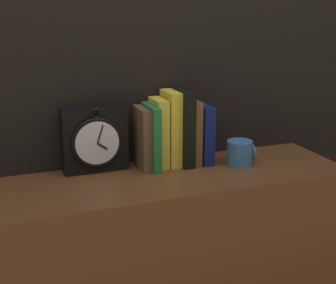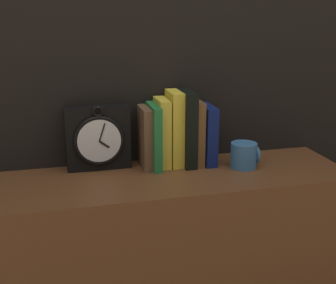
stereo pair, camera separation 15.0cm
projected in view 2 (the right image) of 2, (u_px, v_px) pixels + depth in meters
wall_back at (153, 32)px, 1.60m from camera, size 6.00×0.05×2.60m
clock at (98, 138)px, 1.58m from camera, size 0.22×0.08×0.22m
book_slot0_brown at (145, 138)px, 1.59m from camera, size 0.03×0.12×0.21m
book_slot1_green at (154, 137)px, 1.59m from camera, size 0.03×0.14×0.22m
book_slot2_yellow at (162, 133)px, 1.61m from camera, size 0.04×0.12×0.24m
book_slot3_yellow at (175, 128)px, 1.61m from camera, size 0.04×0.12×0.26m
book_slot4_black at (187, 128)px, 1.61m from camera, size 0.04×0.14×0.26m
book_slot5_brown at (196, 132)px, 1.63m from camera, size 0.03×0.13×0.23m
book_slot6_navy at (207, 134)px, 1.64m from camera, size 0.04×0.14×0.21m
mug at (244, 155)px, 1.60m from camera, size 0.10×0.09×0.09m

